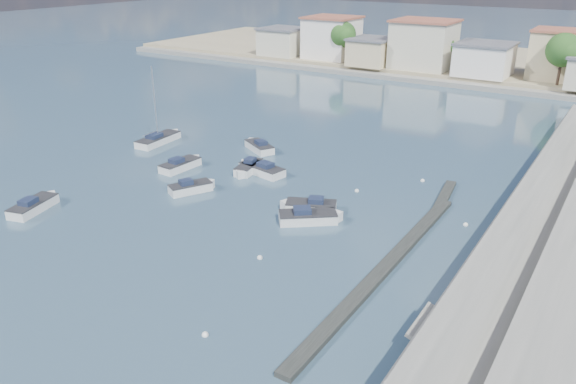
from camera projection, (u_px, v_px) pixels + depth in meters
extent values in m
plane|color=#2F445E|center=(433.00, 141.00, 65.26)|extent=(400.00, 400.00, 0.00)
cube|color=slate|center=(505.00, 267.00, 36.90)|extent=(4.17, 90.00, 2.86)
cube|color=slate|center=(462.00, 347.00, 30.16)|extent=(5.31, 3.50, 1.94)
cube|color=black|center=(385.00, 267.00, 38.38)|extent=(1.00, 26.00, 0.35)
cube|color=black|center=(444.00, 198.00, 49.53)|extent=(2.00, 8.05, 0.30)
cube|color=gray|center=(526.00, 67.00, 105.46)|extent=(160.00, 40.00, 1.40)
cube|color=slate|center=(498.00, 89.00, 89.23)|extent=(160.00, 2.50, 0.80)
cube|color=beige|center=(283.00, 42.00, 113.55)|extent=(8.00, 8.00, 5.00)
cube|color=#595960|center=(283.00, 28.00, 112.51)|extent=(8.48, 8.48, 0.35)
cube|color=white|center=(332.00, 38.00, 109.67)|extent=(9.00, 9.00, 7.50)
cube|color=#99513D|center=(332.00, 17.00, 108.16)|extent=(9.54, 9.54, 0.35)
cube|color=beige|center=(372.00, 52.00, 102.97)|extent=(7.00, 8.00, 4.50)
cube|color=#595960|center=(373.00, 39.00, 102.03)|extent=(7.42, 8.48, 0.35)
cube|color=beige|center=(424.00, 45.00, 99.40)|extent=(10.00, 9.00, 8.00)
cube|color=#99513D|center=(426.00, 21.00, 97.78)|extent=(10.60, 9.54, 0.35)
cube|color=white|center=(484.00, 60.00, 93.75)|extent=(8.50, 8.50, 5.00)
cube|color=#595960|center=(486.00, 44.00, 92.72)|extent=(9.01, 9.01, 0.35)
cube|color=beige|center=(553.00, 55.00, 90.66)|extent=(6.50, 7.50, 7.50)
cube|color=#99513D|center=(557.00, 30.00, 89.14)|extent=(6.89, 7.95, 0.35)
cylinder|color=#38281E|center=(343.00, 53.00, 106.16)|extent=(0.44, 0.44, 3.38)
sphere|color=#1D4416|center=(343.00, 34.00, 104.87)|extent=(4.80, 4.80, 4.80)
sphere|color=#1D4416|center=(346.00, 36.00, 104.04)|extent=(3.60, 3.60, 3.60)
sphere|color=#1D4416|center=(341.00, 33.00, 105.53)|extent=(3.30, 3.30, 3.30)
cylinder|color=#38281E|center=(440.00, 60.00, 99.67)|extent=(0.44, 0.44, 2.93)
sphere|color=#1D4416|center=(442.00, 44.00, 98.55)|extent=(4.16, 4.16, 4.16)
sphere|color=#1D4416|center=(445.00, 45.00, 97.84)|extent=(3.12, 3.12, 3.12)
sphere|color=#1D4416|center=(439.00, 42.00, 99.13)|extent=(2.86, 2.86, 2.86)
cylinder|color=#38281E|center=(559.00, 73.00, 86.53)|extent=(0.44, 0.44, 3.60)
sphere|color=#1D4416|center=(563.00, 50.00, 85.15)|extent=(5.12, 5.12, 5.12)
sphere|color=#1D4416|center=(569.00, 53.00, 84.27)|extent=(3.84, 3.84, 3.84)
sphere|color=#1D4416|center=(558.00, 48.00, 85.86)|extent=(3.52, 3.52, 3.52)
cube|color=silver|center=(33.00, 208.00, 47.19)|extent=(2.83, 4.74, 1.00)
cube|color=silver|center=(49.00, 199.00, 48.87)|extent=(1.68, 1.68, 1.00)
cube|color=#262628|center=(32.00, 202.00, 47.00)|extent=(2.87, 4.75, 0.08)
cube|color=#1D2640|center=(28.00, 201.00, 46.51)|extent=(1.39, 1.57, 0.48)
cube|color=silver|center=(191.00, 189.00, 50.96)|extent=(3.13, 4.07, 1.00)
cube|color=silver|center=(207.00, 186.00, 51.70)|extent=(1.36, 1.36, 1.00)
cube|color=#262628|center=(190.00, 184.00, 50.77)|extent=(3.15, 4.08, 0.08)
cube|color=#1D2640|center=(186.00, 182.00, 50.50)|extent=(1.37, 1.45, 0.48)
cube|color=silver|center=(262.00, 171.00, 55.35)|extent=(5.10, 2.74, 1.00)
cube|color=silver|center=(248.00, 166.00, 56.68)|extent=(1.80, 1.80, 1.00)
cube|color=#262628|center=(262.00, 166.00, 55.16)|extent=(5.10, 2.77, 0.08)
cube|color=#1D2640|center=(265.00, 165.00, 54.76)|extent=(1.64, 1.40, 0.48)
cube|color=silver|center=(311.00, 208.00, 47.13)|extent=(4.53, 3.30, 1.00)
cube|color=silver|center=(290.00, 207.00, 47.36)|extent=(1.56, 1.56, 1.00)
cube|color=#262628|center=(311.00, 202.00, 46.94)|extent=(4.54, 3.34, 0.08)
cube|color=#1D2640|center=(316.00, 200.00, 46.79)|extent=(1.59, 1.49, 0.48)
cube|color=silver|center=(180.00, 166.00, 56.51)|extent=(2.00, 4.47, 1.00)
cube|color=silver|center=(194.00, 161.00, 57.91)|extent=(1.72, 1.72, 1.00)
cube|color=#262628|center=(180.00, 162.00, 56.32)|extent=(2.04, 4.47, 0.08)
cube|color=#1D2640|center=(176.00, 161.00, 55.90)|extent=(1.15, 1.38, 0.48)
cube|color=silver|center=(259.00, 148.00, 61.95)|extent=(4.53, 3.57, 1.00)
cube|color=silver|center=(253.00, 143.00, 63.43)|extent=(1.48, 1.48, 1.00)
cube|color=#262628|center=(259.00, 144.00, 61.76)|extent=(4.54, 3.59, 0.08)
cube|color=#1D2640|center=(261.00, 143.00, 61.32)|extent=(1.63, 1.54, 0.48)
cube|color=silver|center=(249.00, 169.00, 55.90)|extent=(2.25, 4.16, 1.00)
cube|color=silver|center=(241.00, 174.00, 54.43)|extent=(1.46, 1.46, 1.00)
cube|color=#262628|center=(249.00, 164.00, 55.70)|extent=(2.28, 4.16, 0.08)
cube|color=#1D2640|center=(250.00, 160.00, 55.95)|extent=(1.14, 1.34, 0.48)
cube|color=silver|center=(308.00, 219.00, 45.20)|extent=(4.75, 4.26, 1.00)
cube|color=silver|center=(332.00, 218.00, 45.37)|extent=(1.43, 1.43, 1.00)
cube|color=#262628|center=(308.00, 213.00, 45.00)|extent=(4.77, 4.29, 0.08)
cube|color=#1D2640|center=(302.00, 210.00, 44.87)|extent=(1.78, 1.73, 0.48)
cube|color=silver|center=(158.00, 141.00, 64.42)|extent=(2.38, 5.99, 1.00)
cube|color=silver|center=(173.00, 135.00, 66.52)|extent=(1.95, 1.95, 1.00)
cube|color=#262628|center=(158.00, 136.00, 64.23)|extent=(2.42, 5.99, 0.08)
cube|color=#1D2640|center=(154.00, 136.00, 63.66)|extent=(1.34, 1.84, 0.48)
cylinder|color=silver|center=(155.00, 102.00, 62.68)|extent=(0.12, 0.12, 8.00)
cylinder|color=silver|center=(150.00, 133.00, 62.98)|extent=(0.26, 2.40, 0.08)
sphere|color=white|center=(205.00, 335.00, 31.67)|extent=(0.40, 0.40, 0.40)
sphere|color=white|center=(260.00, 258.00, 39.80)|extent=(0.40, 0.40, 0.40)
sphere|color=white|center=(466.00, 225.00, 44.69)|extent=(0.40, 0.40, 0.40)
sphere|color=white|center=(357.00, 191.00, 51.18)|extent=(0.40, 0.40, 0.40)
sphere|color=white|center=(423.00, 181.00, 53.52)|extent=(0.40, 0.40, 0.40)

